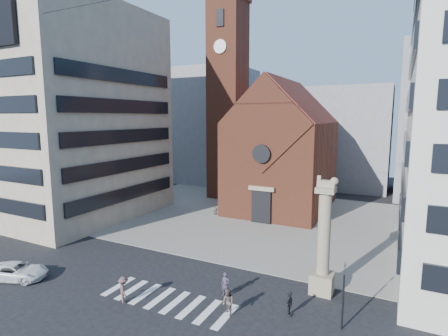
{
  "coord_description": "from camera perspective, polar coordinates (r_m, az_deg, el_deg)",
  "views": [
    {
      "loc": [
        14.44,
        -21.68,
        12.76
      ],
      "look_at": [
        -0.56,
        8.0,
        7.9
      ],
      "focal_mm": 28.0,
      "sensor_mm": 36.0,
      "label": 1
    }
  ],
  "objects": [
    {
      "name": "campanile",
      "position": [
        55.44,
        0.63,
        11.39
      ],
      "size": [
        5.5,
        5.5,
        31.2
      ],
      "color": "brown",
      "rests_on": "ground"
    },
    {
      "name": "ground",
      "position": [
        29.0,
        -6.47,
        -17.83
      ],
      "size": [
        120.0,
        120.0,
        0.0
      ],
      "primitive_type": "plane",
      "color": "black",
      "rests_on": "ground"
    },
    {
      "name": "lion_column",
      "position": [
        26.74,
        15.95,
        -12.37
      ],
      "size": [
        1.63,
        1.6,
        8.68
      ],
      "color": "gray",
      "rests_on": "ground"
    },
    {
      "name": "pedestrian_1",
      "position": [
        24.21,
        0.67,
        -21.08
      ],
      "size": [
        1.05,
        0.97,
        1.75
      ],
      "primitive_type": "imported",
      "rotation": [
        0.0,
        0.0,
        -0.46
      ],
      "color": "#574946",
      "rests_on": "ground"
    },
    {
      "name": "scooter_3",
      "position": [
        44.67,
        4.96,
        -7.49
      ],
      "size": [
        0.72,
        1.93,
        1.13
      ],
      "primitive_type": "imported",
      "rotation": [
        0.0,
        0.0,
        -0.1
      ],
      "color": "black",
      "rests_on": "piazza"
    },
    {
      "name": "bg_block_mid",
      "position": [
        67.32,
        19.63,
        4.63
      ],
      "size": [
        14.0,
        12.0,
        18.0
      ],
      "primitive_type": "cube",
      "color": "gray",
      "rests_on": "ground"
    },
    {
      "name": "scooter_6",
      "position": [
        43.13,
        11.35,
        -8.28
      ],
      "size": [
        0.87,
        2.0,
        1.02
      ],
      "primitive_type": "imported",
      "rotation": [
        0.0,
        0.0,
        -0.1
      ],
      "color": "black",
      "rests_on": "piazza"
    },
    {
      "name": "pedestrian_0",
      "position": [
        26.33,
        0.22,
        -18.48
      ],
      "size": [
        0.67,
        0.46,
        1.78
      ],
      "primitive_type": "imported",
      "rotation": [
        0.0,
        0.0,
        -0.06
      ],
      "color": "#383043",
      "rests_on": "ground"
    },
    {
      "name": "building_left",
      "position": [
        49.81,
        -23.93,
        7.89
      ],
      "size": [
        18.0,
        20.0,
        26.0
      ],
      "primitive_type": "cube",
      "color": "tan",
      "rests_on": "ground"
    },
    {
      "name": "scooter_4",
      "position": [
        44.1,
        7.04,
        -7.81
      ],
      "size": [
        0.87,
        2.0,
        1.02
      ],
      "primitive_type": "imported",
      "rotation": [
        0.0,
        0.0,
        -0.1
      ],
      "color": "black",
      "rests_on": "piazza"
    },
    {
      "name": "piazza",
      "position": [
        45.0,
        7.04,
        -8.18
      ],
      "size": [
        46.0,
        30.0,
        0.05
      ],
      "primitive_type": "cube",
      "color": "gray",
      "rests_on": "ground"
    },
    {
      "name": "scooter_5",
      "position": [
        43.57,
        9.17,
        -7.98
      ],
      "size": [
        0.72,
        1.93,
        1.13
      ],
      "primitive_type": "imported",
      "rotation": [
        0.0,
        0.0,
        -0.1
      ],
      "color": "black",
      "rests_on": "piazza"
    },
    {
      "name": "white_car",
      "position": [
        33.19,
        -30.8,
        -14.29
      ],
      "size": [
        5.2,
        3.77,
        1.31
      ],
      "primitive_type": "imported",
      "rotation": [
        0.0,
        0.0,
        1.95
      ],
      "color": "white",
      "rests_on": "ground"
    },
    {
      "name": "pedestrian_2",
      "position": [
        24.56,
        10.62,
        -20.91
      ],
      "size": [
        0.5,
        1.0,
        1.64
      ],
      "primitive_type": "imported",
      "rotation": [
        0.0,
        0.0,
        1.46
      ],
      "color": "#212328",
      "rests_on": "ground"
    },
    {
      "name": "scooter_2",
      "position": [
        45.32,
        2.94,
        -7.31
      ],
      "size": [
        0.87,
        2.0,
        1.02
      ],
      "primitive_type": "imported",
      "rotation": [
        0.0,
        0.0,
        -0.1
      ],
      "color": "black",
      "rests_on": "piazza"
    },
    {
      "name": "scooter_1",
      "position": [
        45.99,
        0.98,
        -6.99
      ],
      "size": [
        0.72,
        1.93,
        1.13
      ],
      "primitive_type": "imported",
      "rotation": [
        0.0,
        0.0,
        -0.1
      ],
      "color": "black",
      "rests_on": "piazza"
    },
    {
      "name": "scooter_0",
      "position": [
        46.75,
        -0.92,
        -6.81
      ],
      "size": [
        0.87,
        2.0,
        1.02
      ],
      "primitive_type": "imported",
      "rotation": [
        0.0,
        0.0,
        -0.1
      ],
      "color": "black",
      "rests_on": "piazza"
    },
    {
      "name": "zebra_crossing",
      "position": [
        26.54,
        -9.19,
        -20.51
      ],
      "size": [
        10.2,
        3.2,
        0.01
      ],
      "primitive_type": null,
      "color": "white",
      "rests_on": "ground"
    },
    {
      "name": "church",
      "position": [
        49.13,
        9.6,
        2.62
      ],
      "size": [
        12.0,
        16.65,
        18.0
      ],
      "color": "brown",
      "rests_on": "ground"
    },
    {
      "name": "bg_block_left",
      "position": [
        70.67,
        -2.38,
        6.88
      ],
      "size": [
        16.0,
        14.0,
        22.0
      ],
      "primitive_type": "cube",
      "color": "gray",
      "rests_on": "ground"
    },
    {
      "name": "traffic_light",
      "position": [
        23.31,
        18.91,
        -18.85
      ],
      "size": [
        0.13,
        0.16,
        4.3
      ],
      "color": "black",
      "rests_on": "ground"
    },
    {
      "name": "pedestrian_3",
      "position": [
        26.45,
        -16.07,
        -18.56
      ],
      "size": [
        1.39,
        1.29,
        1.88
      ],
      "primitive_type": "imported",
      "rotation": [
        0.0,
        0.0,
        2.49
      ],
      "color": "#533837",
      "rests_on": "ground"
    }
  ]
}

